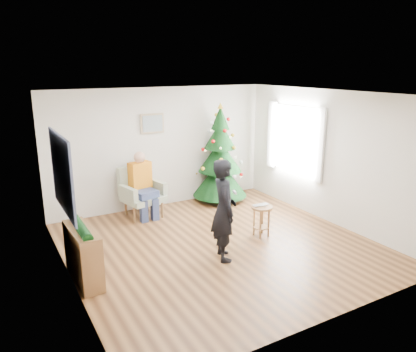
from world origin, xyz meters
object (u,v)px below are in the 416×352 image
christmas_tree (220,157)px  stool (261,221)px  armchair (142,198)px  console (83,255)px  standing_man (224,210)px

christmas_tree → stool: 2.33m
armchair → console: bearing=-140.6°
christmas_tree → armchair: size_ratio=2.18×
armchair → standing_man: standing_man is taller
stool → armchair: size_ratio=0.56×
christmas_tree → standing_man: size_ratio=1.36×
christmas_tree → standing_man: 2.98m
standing_man → stool: bearing=-51.9°
christmas_tree → standing_man: (-1.48, -2.58, -0.19)m
stool → standing_man: (-1.06, -0.41, 0.53)m
stool → console: console is taller
armchair → console: 2.69m
armchair → console: size_ratio=1.03×
stool → standing_man: standing_man is taller
armchair → standing_man: bearing=-91.6°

